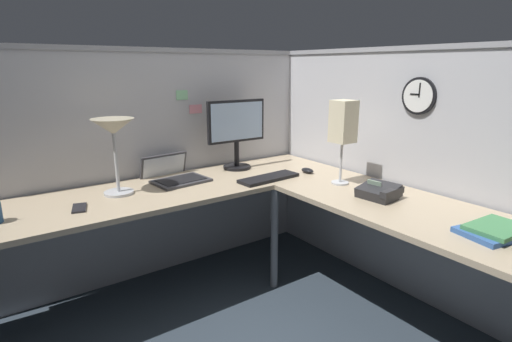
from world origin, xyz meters
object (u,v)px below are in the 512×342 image
Objects in this scene: desk_lamp_dome at (114,133)px; wall_clock at (419,96)px; desk_lamp_paper at (343,124)px; keyboard at (269,178)px; book_stack at (494,230)px; office_phone at (380,192)px; computer_mouse at (307,170)px; cell_phone at (79,208)px; laptop at (173,176)px; monitor at (237,129)px.

wall_clock reaches higher than desk_lamp_dome.
keyboard is at bearing 133.09° from desk_lamp_paper.
desk_lamp_dome is 1.99m from book_stack.
office_phone reaches higher than keyboard.
cell_phone is (-1.49, 0.15, -0.01)m from computer_mouse.
keyboard is at bearing 8.62° from cell_phone.
laptop is 1.86× the size of office_phone.
keyboard is at bearing -36.70° from laptop.
office_phone is at bearing -96.42° from desk_lamp_paper.
desk_lamp_dome is at bearing 166.87° from computer_mouse.
monitor reaches higher than laptop.
book_stack is at bearing -92.40° from computer_mouse.
office_phone reaches higher than cell_phone.
desk_lamp_dome is at bearing 43.85° from cell_phone.
office_phone is 0.70× the size of book_stack.
keyboard is 4.13× the size of computer_mouse.
desk_lamp_dome is 1.37m from desk_lamp_paper.
laptop reaches higher than office_phone.
laptop is at bearing 115.07° from book_stack.
cell_phone is (-0.65, -0.25, -0.02)m from laptop.
monitor reaches higher than office_phone.
wall_clock reaches higher than monitor.
computer_mouse is at bearing -49.58° from monitor.
desk_lamp_dome reaches higher than computer_mouse.
wall_clock is (0.63, -0.64, 0.55)m from keyboard.
cell_phone is at bearing -151.36° from desk_lamp_dome.
wall_clock reaches higher than computer_mouse.
laptop is at bearing 179.70° from monitor.
laptop is 2.88× the size of cell_phone.
laptop is 0.64m from keyboard.
desk_lamp_paper reaches higher than book_stack.
desk_lamp_dome is (-1.24, 0.29, 0.35)m from computer_mouse.
office_phone is at bearing -173.83° from wall_clock.
monitor is 2.25× the size of office_phone.
book_stack is (-0.00, -0.63, -0.02)m from office_phone.
desk_lamp_dome reaches higher than office_phone.
monitor reaches higher than cell_phone.
computer_mouse is at bearing 85.58° from office_phone.
desk_lamp_paper is at bearing 87.57° from book_stack.
monitor is 2.27× the size of wall_clock.
office_phone is at bearing -14.17° from cell_phone.
computer_mouse is 0.47× the size of office_phone.
keyboard reaches higher than cell_phone.
computer_mouse is 1.49m from cell_phone.
office_phone is at bearing -74.79° from monitor.
desk_lamp_dome is 3.09× the size of cell_phone.
computer_mouse is (0.33, -0.02, 0.01)m from keyboard.
laptop is (-0.50, 0.00, -0.27)m from monitor.
keyboard is 0.97× the size of desk_lamp_dome.
book_stack is (0.28, -1.30, 0.01)m from keyboard.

